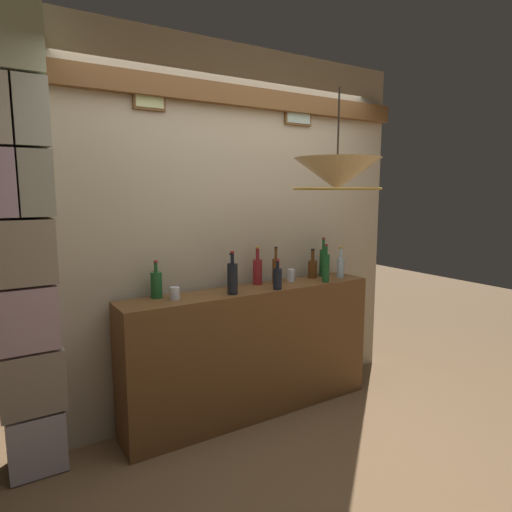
# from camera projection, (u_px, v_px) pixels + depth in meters

# --- Properties ---
(ground_plane) EXTENTS (12.00, 12.00, 0.00)m
(ground_plane) POSITION_uv_depth(u_px,v_px,m) (326.00, 470.00, 2.70)
(ground_plane) COLOR brown
(panelled_rear_partition) EXTENTS (3.04, 0.15, 2.74)m
(panelled_rear_partition) POSITION_uv_depth(u_px,v_px,m) (236.00, 224.00, 3.40)
(panelled_rear_partition) COLOR #BCAD8E
(panelled_rear_partition) RESTS_ON ground
(stone_pillar) EXTENTS (0.36, 0.30, 2.67)m
(stone_pillar) POSITION_uv_depth(u_px,v_px,m) (21.00, 248.00, 2.53)
(stone_pillar) COLOR #B4A8AF
(stone_pillar) RESTS_ON ground
(bar_shelf_unit) EXTENTS (1.99, 0.34, 0.97)m
(bar_shelf_unit) POSITION_uv_depth(u_px,v_px,m) (252.00, 352.00, 3.34)
(bar_shelf_unit) COLOR brown
(bar_shelf_unit) RESTS_ON ground
(liquor_bottle_rye) EXTENTS (0.06, 0.06, 0.26)m
(liquor_bottle_rye) POSITION_uv_depth(u_px,v_px,m) (232.00, 275.00, 3.29)
(liquor_bottle_rye) COLOR silver
(liquor_bottle_rye) RESTS_ON bar_shelf_unit
(liquor_bottle_port) EXTENTS (0.08, 0.08, 0.24)m
(liquor_bottle_port) POSITION_uv_depth(u_px,v_px,m) (312.00, 268.00, 3.66)
(liquor_bottle_port) COLOR #5A3214
(liquor_bottle_port) RESTS_ON bar_shelf_unit
(liquor_bottle_brandy) EXTENTS (0.07, 0.07, 0.22)m
(liquor_bottle_brandy) POSITION_uv_depth(u_px,v_px,m) (277.00, 278.00, 3.24)
(liquor_bottle_brandy) COLOR black
(liquor_bottle_brandy) RESTS_ON bar_shelf_unit
(liquor_bottle_amaro) EXTENTS (0.08, 0.08, 0.26)m
(liquor_bottle_amaro) POSITION_uv_depth(u_px,v_px,m) (156.00, 284.00, 2.97)
(liquor_bottle_amaro) COLOR #1B5726
(liquor_bottle_amaro) RESTS_ON bar_shelf_unit
(liquor_bottle_rum) EXTENTS (0.06, 0.06, 0.30)m
(liquor_bottle_rum) POSITION_uv_depth(u_px,v_px,m) (326.00, 267.00, 3.49)
(liquor_bottle_rum) COLOR #185426
(liquor_bottle_rum) RESTS_ON bar_shelf_unit
(liquor_bottle_whiskey) EXTENTS (0.07, 0.07, 0.29)m
(liquor_bottle_whiskey) POSITION_uv_depth(u_px,v_px,m) (257.00, 271.00, 3.40)
(liquor_bottle_whiskey) COLOR maroon
(liquor_bottle_whiskey) RESTS_ON bar_shelf_unit
(liquor_bottle_gin) EXTENTS (0.07, 0.07, 0.30)m
(liquor_bottle_gin) POSITION_uv_depth(u_px,v_px,m) (232.00, 278.00, 3.08)
(liquor_bottle_gin) COLOR black
(liquor_bottle_gin) RESTS_ON bar_shelf_unit
(liquor_bottle_vermouth) EXTENTS (0.06, 0.06, 0.29)m
(liquor_bottle_vermouth) POSITION_uv_depth(u_px,v_px,m) (276.00, 270.00, 3.43)
(liquor_bottle_vermouth) COLOR brown
(liquor_bottle_vermouth) RESTS_ON bar_shelf_unit
(liquor_bottle_bourbon) EXTENTS (0.06, 0.06, 0.33)m
(liquor_bottle_bourbon) POSITION_uv_depth(u_px,v_px,m) (323.00, 262.00, 3.72)
(liquor_bottle_bourbon) COLOR #1B5424
(liquor_bottle_bourbon) RESTS_ON bar_shelf_unit
(liquor_bottle_vodka) EXTENTS (0.06, 0.06, 0.26)m
(liquor_bottle_vodka) POSITION_uv_depth(u_px,v_px,m) (341.00, 266.00, 3.68)
(liquor_bottle_vodka) COLOR #A7C0CD
(liquor_bottle_vodka) RESTS_ON bar_shelf_unit
(glass_tumbler_rocks) EXTENTS (0.07, 0.07, 0.08)m
(glass_tumbler_rocks) POSITION_uv_depth(u_px,v_px,m) (175.00, 293.00, 2.94)
(glass_tumbler_rocks) COLOR silver
(glass_tumbler_rocks) RESTS_ON bar_shelf_unit
(glass_tumbler_highball) EXTENTS (0.06, 0.06, 0.10)m
(glass_tumbler_highball) POSITION_uv_depth(u_px,v_px,m) (291.00, 275.00, 3.52)
(glass_tumbler_highball) COLOR silver
(glass_tumbler_highball) RESTS_ON bar_shelf_unit
(pendant_lamp) EXTENTS (0.55, 0.55, 0.62)m
(pendant_lamp) POSITION_uv_depth(u_px,v_px,m) (337.00, 175.00, 2.76)
(pendant_lamp) COLOR beige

